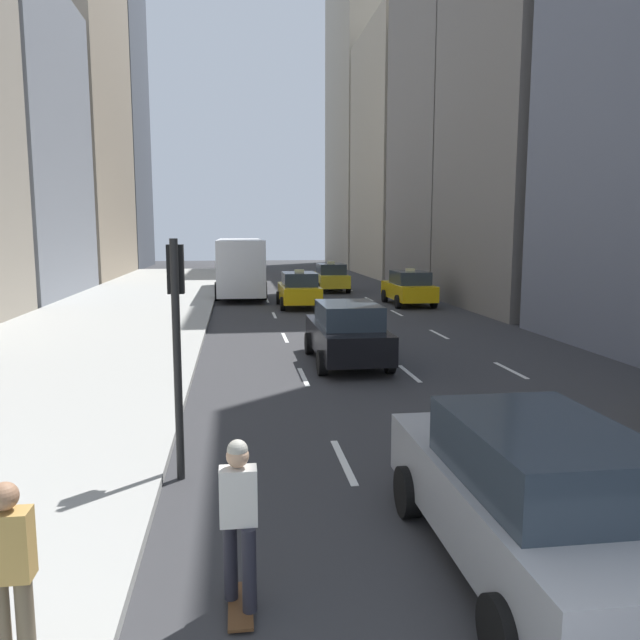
{
  "coord_description": "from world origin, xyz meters",
  "views": [
    {
      "loc": [
        -1.88,
        -1.54,
        3.7
      ],
      "look_at": [
        0.01,
        12.39,
        1.7
      ],
      "focal_mm": 35.0,
      "sensor_mm": 36.0,
      "label": 1
    }
  ],
  "objects_px": {
    "sedan_silver_behind": "(530,496)",
    "skateboarder": "(239,518)",
    "city_bus": "(240,264)",
    "traffic_light_pole": "(177,320)",
    "pedestrian_near_curb": "(10,572)",
    "taxi_fourth": "(299,289)",
    "taxi_lead": "(331,277)",
    "taxi_third": "(409,288)",
    "sedan_black_near": "(347,333)"
  },
  "relations": [
    {
      "from": "taxi_lead",
      "to": "sedan_black_near",
      "type": "height_order",
      "value": "taxi_lead"
    },
    {
      "from": "skateboarder",
      "to": "pedestrian_near_curb",
      "type": "height_order",
      "value": "pedestrian_near_curb"
    },
    {
      "from": "taxi_lead",
      "to": "sedan_silver_behind",
      "type": "distance_m",
      "value": 32.56
    },
    {
      "from": "skateboarder",
      "to": "sedan_black_near",
      "type": "bearing_deg",
      "value": 74.69
    },
    {
      "from": "city_bus",
      "to": "pedestrian_near_curb",
      "type": "relative_size",
      "value": 7.04
    },
    {
      "from": "taxi_lead",
      "to": "taxi_third",
      "type": "distance_m",
      "value": 8.38
    },
    {
      "from": "traffic_light_pole",
      "to": "city_bus",
      "type": "bearing_deg",
      "value": 87.67
    },
    {
      "from": "taxi_lead",
      "to": "skateboarder",
      "type": "distance_m",
      "value": 33.22
    },
    {
      "from": "taxi_third",
      "to": "sedan_silver_behind",
      "type": "relative_size",
      "value": 0.93
    },
    {
      "from": "skateboarder",
      "to": "traffic_light_pole",
      "type": "distance_m",
      "value": 3.92
    },
    {
      "from": "taxi_lead",
      "to": "taxi_third",
      "type": "bearing_deg",
      "value": -70.48
    },
    {
      "from": "taxi_fourth",
      "to": "pedestrian_near_curb",
      "type": "relative_size",
      "value": 2.67
    },
    {
      "from": "taxi_fourth",
      "to": "pedestrian_near_curb",
      "type": "bearing_deg",
      "value": -100.78
    },
    {
      "from": "city_bus",
      "to": "traffic_light_pole",
      "type": "relative_size",
      "value": 3.23
    },
    {
      "from": "taxi_fourth",
      "to": "city_bus",
      "type": "height_order",
      "value": "city_bus"
    },
    {
      "from": "taxi_fourth",
      "to": "sedan_black_near",
      "type": "bearing_deg",
      "value": -90.0
    },
    {
      "from": "sedan_black_near",
      "to": "pedestrian_near_curb",
      "type": "xyz_separation_m",
      "value": [
        -4.87,
        -12.21,
        0.18
      ]
    },
    {
      "from": "city_bus",
      "to": "traffic_light_pole",
      "type": "distance_m",
      "value": 28.01
    },
    {
      "from": "taxi_third",
      "to": "taxi_fourth",
      "type": "bearing_deg",
      "value": -178.46
    },
    {
      "from": "skateboarder",
      "to": "taxi_lead",
      "type": "bearing_deg",
      "value": 79.78
    },
    {
      "from": "sedan_silver_behind",
      "to": "pedestrian_near_curb",
      "type": "height_order",
      "value": "pedestrian_near_curb"
    },
    {
      "from": "city_bus",
      "to": "pedestrian_near_curb",
      "type": "xyz_separation_m",
      "value": [
        -2.05,
        -32.44,
        -0.72
      ]
    },
    {
      "from": "skateboarder",
      "to": "traffic_light_pole",
      "type": "xyz_separation_m",
      "value": [
        -0.86,
        3.54,
        1.45
      ]
    },
    {
      "from": "taxi_lead",
      "to": "pedestrian_near_curb",
      "type": "xyz_separation_m",
      "value": [
        -7.67,
        -33.61,
        0.19
      ]
    },
    {
      "from": "city_bus",
      "to": "skateboarder",
      "type": "height_order",
      "value": "city_bus"
    },
    {
      "from": "city_bus",
      "to": "taxi_third",
      "type": "bearing_deg",
      "value": -38.65
    },
    {
      "from": "taxi_lead",
      "to": "taxi_third",
      "type": "height_order",
      "value": "same"
    },
    {
      "from": "sedan_black_near",
      "to": "city_bus",
      "type": "height_order",
      "value": "city_bus"
    },
    {
      "from": "taxi_third",
      "to": "sedan_silver_behind",
      "type": "xyz_separation_m",
      "value": [
        -5.6,
        -24.55,
        0.01
      ]
    },
    {
      "from": "taxi_lead",
      "to": "taxi_third",
      "type": "xyz_separation_m",
      "value": [
        2.8,
        -7.9,
        0.0
      ]
    },
    {
      "from": "taxi_third",
      "to": "traffic_light_pole",
      "type": "relative_size",
      "value": 1.22
    },
    {
      "from": "sedan_black_near",
      "to": "city_bus",
      "type": "bearing_deg",
      "value": 97.91
    },
    {
      "from": "taxi_third",
      "to": "sedan_black_near",
      "type": "bearing_deg",
      "value": -112.53
    },
    {
      "from": "pedestrian_near_curb",
      "to": "sedan_silver_behind",
      "type": "bearing_deg",
      "value": 13.44
    },
    {
      "from": "sedan_black_near",
      "to": "pedestrian_near_curb",
      "type": "distance_m",
      "value": 13.14
    },
    {
      "from": "sedan_silver_behind",
      "to": "city_bus",
      "type": "relative_size",
      "value": 0.41
    },
    {
      "from": "taxi_lead",
      "to": "taxi_third",
      "type": "relative_size",
      "value": 1.0
    },
    {
      "from": "taxi_third",
      "to": "sedan_black_near",
      "type": "relative_size",
      "value": 0.95
    },
    {
      "from": "taxi_fourth",
      "to": "taxi_lead",
      "type": "bearing_deg",
      "value": 70.82
    },
    {
      "from": "city_bus",
      "to": "pedestrian_near_curb",
      "type": "height_order",
      "value": "city_bus"
    },
    {
      "from": "taxi_fourth",
      "to": "sedan_silver_behind",
      "type": "distance_m",
      "value": 24.39
    },
    {
      "from": "sedan_black_near",
      "to": "taxi_lead",
      "type": "bearing_deg",
      "value": 82.54
    },
    {
      "from": "taxi_third",
      "to": "sedan_silver_behind",
      "type": "bearing_deg",
      "value": -102.85
    },
    {
      "from": "sedan_silver_behind",
      "to": "skateboarder",
      "type": "height_order",
      "value": "sedan_silver_behind"
    },
    {
      "from": "taxi_third",
      "to": "pedestrian_near_curb",
      "type": "xyz_separation_m",
      "value": [
        -10.47,
        -25.71,
        0.19
      ]
    },
    {
      "from": "taxi_lead",
      "to": "pedestrian_near_curb",
      "type": "bearing_deg",
      "value": -102.85
    },
    {
      "from": "sedan_silver_behind",
      "to": "taxi_third",
      "type": "bearing_deg",
      "value": 77.15
    },
    {
      "from": "traffic_light_pole",
      "to": "taxi_third",
      "type": "bearing_deg",
      "value": 65.8
    },
    {
      "from": "skateboarder",
      "to": "taxi_fourth",
      "type": "bearing_deg",
      "value": 82.85
    },
    {
      "from": "sedan_black_near",
      "to": "skateboarder",
      "type": "xyz_separation_m",
      "value": [
        -3.09,
        -11.29,
        0.08
      ]
    }
  ]
}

